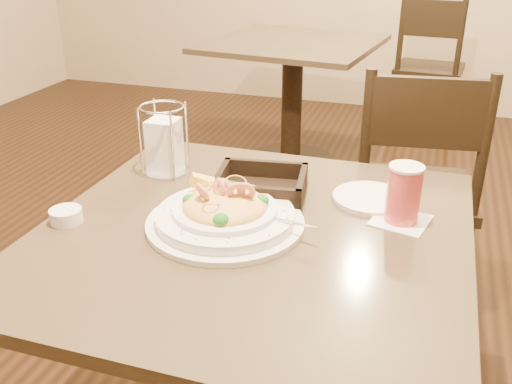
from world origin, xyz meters
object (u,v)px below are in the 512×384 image
(background_table, at_px, (292,82))
(butter_ramekin, at_px, (66,216))
(bread_basket, at_px, (261,187))
(napkin_caddy, at_px, (164,144))
(side_plate, at_px, (370,198))
(main_table, at_px, (253,317))
(dining_chair_near, at_px, (414,186))
(pasta_bowl, at_px, (225,213))
(dining_chair_far, at_px, (429,64))
(drink_glass, at_px, (404,194))

(background_table, bearing_deg, butter_ramekin, -88.34)
(bread_basket, bearing_deg, napkin_caddy, 168.28)
(napkin_caddy, height_order, side_plate, napkin_caddy)
(napkin_caddy, bearing_deg, main_table, -35.61)
(dining_chair_near, xyz_separation_m, napkin_caddy, (-0.62, -0.65, 0.31))
(pasta_bowl, distance_m, side_plate, 0.36)
(bread_basket, bearing_deg, dining_chair_near, 64.53)
(main_table, bearing_deg, side_plate, 45.44)
(pasta_bowl, relative_size, butter_ramekin, 5.42)
(main_table, bearing_deg, dining_chair_far, 84.73)
(pasta_bowl, distance_m, drink_glass, 0.39)
(background_table, relative_size, butter_ramekin, 14.34)
(dining_chair_far, height_order, bread_basket, dining_chair_far)
(dining_chair_far, bearing_deg, bread_basket, 89.09)
(pasta_bowl, relative_size, drink_glass, 2.72)
(background_table, distance_m, pasta_bowl, 2.19)
(main_table, xyz_separation_m, butter_ramekin, (-0.40, -0.09, 0.25))
(background_table, relative_size, napkin_caddy, 5.48)
(bread_basket, bearing_deg, dining_chair_far, 83.67)
(dining_chair_near, xyz_separation_m, butter_ramekin, (-0.70, -0.97, 0.25))
(dining_chair_near, bearing_deg, butter_ramekin, 46.51)
(main_table, relative_size, butter_ramekin, 12.85)
(main_table, height_order, background_table, same)
(main_table, relative_size, drink_glass, 6.45)
(napkin_caddy, bearing_deg, bread_basket, -11.72)
(bread_basket, bearing_deg, main_table, -78.01)
(dining_chair_far, bearing_deg, pasta_bowl, 88.91)
(main_table, distance_m, napkin_caddy, 0.50)
(dining_chair_near, xyz_separation_m, drink_glass, (-0.01, -0.74, 0.30))
(side_plate, bearing_deg, background_table, 109.60)
(main_table, height_order, napkin_caddy, napkin_caddy)
(background_table, height_order, napkin_caddy, napkin_caddy)
(background_table, height_order, butter_ramekin, butter_ramekin)
(napkin_caddy, height_order, butter_ramekin, napkin_caddy)
(drink_glass, bearing_deg, main_table, -155.28)
(dining_chair_near, height_order, drink_glass, dining_chair_near)
(main_table, bearing_deg, background_table, 102.25)
(background_table, bearing_deg, napkin_caddy, -85.52)
(dining_chair_far, bearing_deg, dining_chair_near, 96.44)
(background_table, xyz_separation_m, dining_chair_far, (0.73, 0.75, -0.00))
(pasta_bowl, height_order, bread_basket, pasta_bowl)
(pasta_bowl, xyz_separation_m, butter_ramekin, (-0.34, -0.09, -0.02))
(dining_chair_near, distance_m, napkin_caddy, 0.95)
(background_table, xyz_separation_m, butter_ramekin, (0.06, -2.23, 0.25))
(bread_basket, bearing_deg, drink_glass, -5.30)
(side_plate, xyz_separation_m, butter_ramekin, (-0.62, -0.31, 0.01))
(drink_glass, bearing_deg, dining_chair_far, 90.63)
(main_table, xyz_separation_m, side_plate, (0.22, 0.22, 0.24))
(dining_chair_far, bearing_deg, napkin_caddy, 83.11)
(dining_chair_near, xyz_separation_m, side_plate, (-0.08, -0.66, 0.24))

